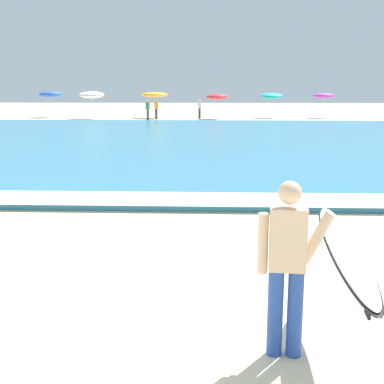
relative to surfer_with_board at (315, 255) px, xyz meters
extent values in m
cube|color=teal|center=(-3.27, 19.77, -0.96)|extent=(120.00, 28.00, 0.14)
cube|color=white|center=(-3.27, 6.37, -0.89)|extent=(120.00, 1.43, 0.01)
cylinder|color=#284CA3|center=(-0.35, 0.03, -0.59)|extent=(0.15, 0.15, 0.88)
cylinder|color=#284CA3|center=(-0.16, 0.01, -0.59)|extent=(0.15, 0.15, 0.88)
cube|color=beige|center=(-0.25, 0.02, 0.15)|extent=(0.36, 0.25, 0.60)
sphere|color=beige|center=(-0.25, 0.02, 0.59)|extent=(0.22, 0.22, 0.22)
cylinder|color=beige|center=(-0.48, 0.04, 0.10)|extent=(0.10, 0.10, 0.58)
cylinder|color=beige|center=(0.02, 0.02, 0.17)|extent=(0.32, 0.12, 0.51)
ellipsoid|color=white|center=(0.25, -0.02, 0.10)|extent=(0.50, 2.71, 0.16)
ellipsoid|color=black|center=(0.25, -0.02, 0.08)|extent=(0.53, 2.82, 0.12)
cube|color=black|center=(0.17, -1.09, -0.02)|extent=(0.03, 0.14, 0.14)
cylinder|color=beige|center=(-14.99, 39.34, -0.09)|extent=(0.05, 0.05, 1.88)
ellipsoid|color=blue|center=(-14.99, 39.34, 0.94)|extent=(1.97, 1.98, 0.61)
cylinder|color=beige|center=(-10.96, 37.36, -0.10)|extent=(0.05, 0.05, 1.87)
ellipsoid|color=white|center=(-10.96, 37.36, 0.91)|extent=(2.06, 2.09, 0.65)
cylinder|color=beige|center=(-5.92, 38.80, -0.09)|extent=(0.05, 0.05, 1.88)
ellipsoid|color=#F4A31E|center=(-5.92, 38.80, 0.91)|extent=(2.24, 2.24, 0.44)
cylinder|color=beige|center=(-0.66, 37.83, -0.17)|extent=(0.05, 0.05, 1.73)
ellipsoid|color=red|center=(-0.66, 37.83, 0.76)|extent=(1.78, 1.78, 0.46)
cylinder|color=beige|center=(3.96, 39.06, -0.15)|extent=(0.05, 0.05, 1.78)
ellipsoid|color=#19ADB2|center=(3.96, 39.06, 0.81)|extent=(1.90, 1.93, 0.64)
cylinder|color=beige|center=(8.31, 39.12, -0.14)|extent=(0.05, 0.05, 1.80)
ellipsoid|color=purple|center=(8.31, 39.12, 0.83)|extent=(1.83, 1.83, 0.45)
cylinder|color=#383842|center=(-2.10, 37.79, -0.61)|extent=(0.20, 0.20, 0.84)
cube|color=white|center=(-2.10, 37.79, 0.08)|extent=(0.32, 0.20, 0.54)
sphere|color=beige|center=(-2.10, 37.79, 0.45)|extent=(0.20, 0.20, 0.20)
cylinder|color=#383842|center=(-6.16, 35.90, -0.61)|extent=(0.20, 0.20, 0.84)
cube|color=#338C4C|center=(-6.16, 35.90, 0.08)|extent=(0.32, 0.20, 0.54)
sphere|color=beige|center=(-6.16, 35.90, 0.45)|extent=(0.20, 0.20, 0.20)
cylinder|color=#383842|center=(-5.60, 36.99, -0.61)|extent=(0.20, 0.20, 0.84)
cube|color=orange|center=(-5.60, 36.99, 0.08)|extent=(0.32, 0.20, 0.54)
sphere|color=tan|center=(-5.60, 36.99, 0.45)|extent=(0.20, 0.20, 0.20)
camera|label=1|loc=(-0.96, -4.54, 1.53)|focal=47.37mm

